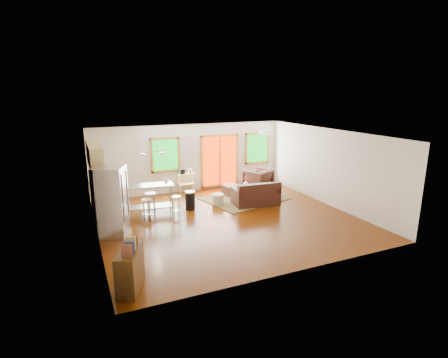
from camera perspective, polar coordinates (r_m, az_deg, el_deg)
name	(u,v)px	position (r m, az deg, el deg)	size (l,w,h in m)	color
floor	(228,219)	(10.75, 0.65, -6.63)	(7.50, 7.00, 0.02)	#3B1702
ceiling	(228,134)	(10.12, 0.69, 7.38)	(7.50, 7.00, 0.02)	silver
back_wall	(191,158)	(13.56, -5.47, 3.45)	(7.50, 0.02, 2.60)	beige
left_wall	(94,192)	(9.50, -20.49, -2.05)	(0.02, 7.00, 2.60)	beige
right_wall	(329,167)	(12.35, 16.78, 1.85)	(0.02, 7.00, 2.60)	beige
front_wall	(298,215)	(7.44, 11.94, -5.83)	(7.50, 0.02, 2.60)	beige
window_left	(165,155)	(13.20, -9.55, 3.91)	(1.10, 0.05, 1.30)	#0D6314
french_doors	(220,161)	(13.96, -0.70, 2.99)	(1.60, 0.05, 2.10)	red
window_right	(257,148)	(14.63, 5.46, 5.03)	(1.10, 0.05, 1.30)	#0D6314
rug	(245,199)	(12.72, 3.39, -3.21)	(2.70, 2.08, 0.03)	#43633A
loveseat	(256,196)	(12.03, 5.24, -2.71)	(1.62, 1.02, 0.82)	black
coffee_table	(255,188)	(13.02, 5.09, -1.43)	(1.04, 0.79, 0.37)	#3B220B
armchair	(258,179)	(13.74, 5.56, 0.04)	(0.91, 0.85, 0.93)	black
ottoman	(232,190)	(13.12, 1.28, -1.82)	(0.58, 0.58, 0.38)	black
pouf	(218,199)	(12.04, -0.99, -3.33)	(0.42, 0.42, 0.37)	beige
vase	(246,183)	(12.88, 3.61, -0.61)	(0.25, 0.26, 0.35)	silver
book	(264,183)	(12.86, 6.55, -0.68)	(0.20, 0.02, 0.26)	brown
cabinets	(101,189)	(11.25, -19.51, -1.49)	(0.64, 2.24, 2.30)	tan
refrigerator	(111,202)	(9.75, -17.92, -3.55)	(0.99, 0.98, 1.91)	#B7BABC
island	(149,194)	(11.21, -12.14, -2.43)	(1.59, 0.79, 0.96)	#B7BABC
cup	(166,180)	(11.45, -9.44, -0.13)	(0.13, 0.10, 0.13)	silver
bar_stool_a	(147,205)	(10.72, -12.52, -4.13)	(0.35, 0.35, 0.68)	#B7BABC
bar_stool_b	(151,199)	(11.04, -11.85, -3.24)	(0.38, 0.38, 0.75)	#B7BABC
bar_stool_c	(176,202)	(10.91, -7.85, -3.68)	(0.32, 0.32, 0.66)	#B7BABC
trash_can	(190,200)	(11.59, -5.55, -3.46)	(0.39, 0.39, 0.61)	black
kitchen_cart	(186,176)	(13.40, -6.29, 0.45)	(0.63, 0.42, 0.95)	tan
bookshelf	(130,269)	(7.27, -15.10, -13.97)	(0.70, 1.01, 1.11)	#3B220B
ceiling_flush	(266,132)	(11.39, 6.84, 7.64)	(0.35, 0.35, 0.12)	white
pendant_light	(152,155)	(11.05, -11.63, 3.93)	(0.80, 0.18, 0.79)	gray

